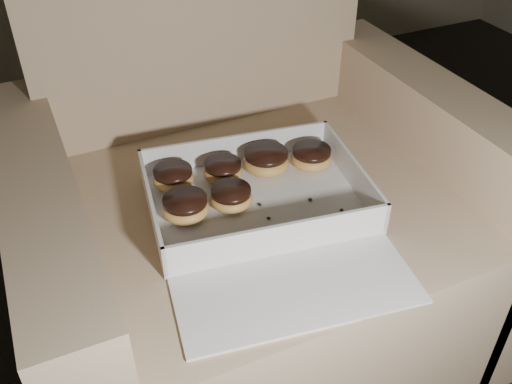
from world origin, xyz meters
name	(u,v)px	position (x,y,z in m)	size (l,w,h in m)	color
armchair	(250,222)	(0.18, 0.99, 0.28)	(0.86, 0.73, 0.90)	#9B8162
bakery_box	(264,212)	(0.15, 0.86, 0.42)	(0.42, 0.48, 0.06)	silver
donut_a	(223,170)	(0.13, 0.98, 0.43)	(0.07, 0.07, 0.04)	#CD8747
donut_b	(231,197)	(0.11, 0.90, 0.43)	(0.07, 0.07, 0.04)	#CD8747
donut_c	(266,161)	(0.21, 0.97, 0.43)	(0.09, 0.09, 0.04)	#CD8747
donut_d	(173,177)	(0.04, 1.00, 0.43)	(0.07, 0.07, 0.04)	#CD8747
donut_e	(185,207)	(0.03, 0.91, 0.43)	(0.08, 0.08, 0.04)	#CD8747
donut_f	(311,157)	(0.30, 0.95, 0.43)	(0.08, 0.08, 0.04)	#CD8747
crumb_a	(341,210)	(0.28, 0.81, 0.41)	(0.01, 0.01, 0.00)	black
crumb_b	(269,218)	(0.15, 0.84, 0.41)	(0.01, 0.01, 0.00)	black
crumb_c	(310,200)	(0.24, 0.86, 0.41)	(0.01, 0.01, 0.00)	black
crumb_d	(228,255)	(0.06, 0.79, 0.41)	(0.01, 0.01, 0.00)	black
crumb_e	(260,205)	(0.16, 0.88, 0.41)	(0.01, 0.01, 0.00)	black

